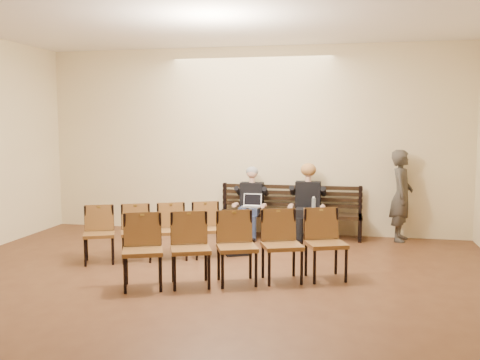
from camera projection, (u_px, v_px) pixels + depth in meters
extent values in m
plane|color=brown|center=(163.00, 329.00, 5.41)|extent=(10.00, 10.00, 0.00)
cube|color=beige|center=(252.00, 141.00, 10.10)|extent=(8.00, 0.02, 3.50)
cube|color=black|center=(289.00, 225.00, 9.77)|extent=(2.60, 0.90, 0.45)
cube|color=silver|center=(251.00, 208.00, 9.56)|extent=(0.34, 0.27, 0.24)
cylinder|color=silver|center=(314.00, 211.00, 9.26)|extent=(0.08, 0.08, 0.23)
cube|color=black|center=(237.00, 246.00, 8.45)|extent=(0.43, 0.38, 0.27)
imported|color=#3A3630|center=(402.00, 189.00, 9.40)|extent=(0.56, 0.75, 1.86)
cube|color=brown|center=(154.00, 232.00, 8.12)|extent=(2.09, 1.27, 0.85)
cube|color=brown|center=(237.00, 248.00, 6.91)|extent=(2.89, 1.52, 0.94)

